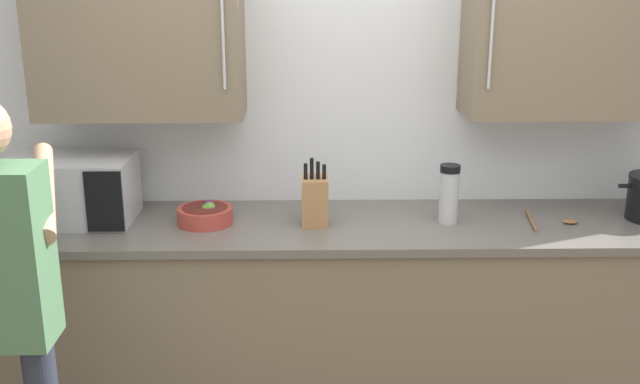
{
  "coord_description": "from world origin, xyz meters",
  "views": [
    {
      "loc": [
        -0.2,
        -2.21,
        1.99
      ],
      "look_at": [
        -0.15,
        0.75,
        1.1
      ],
      "focal_mm": 41.84,
      "sensor_mm": 36.0,
      "label": 1
    }
  ],
  "objects_px": {
    "wooden_spoon": "(550,221)",
    "person_figure": "(0,294)",
    "microwave_oven": "(61,191)",
    "thermos_flask": "(449,194)",
    "fruit_bowl": "(205,214)",
    "knife_block": "(315,200)"
  },
  "relations": [
    {
      "from": "thermos_flask",
      "to": "fruit_bowl",
      "type": "xyz_separation_m",
      "value": [
        -1.03,
        0.0,
        -0.09
      ]
    },
    {
      "from": "microwave_oven",
      "to": "fruit_bowl",
      "type": "bearing_deg",
      "value": -3.34
    },
    {
      "from": "wooden_spoon",
      "to": "thermos_flask",
      "type": "bearing_deg",
      "value": 177.78
    },
    {
      "from": "thermos_flask",
      "to": "knife_block",
      "type": "bearing_deg",
      "value": -179.66
    },
    {
      "from": "wooden_spoon",
      "to": "person_figure",
      "type": "xyz_separation_m",
      "value": [
        -2.05,
        -0.72,
        0.0
      ]
    },
    {
      "from": "microwave_oven",
      "to": "person_figure",
      "type": "distance_m",
      "value": 0.78
    },
    {
      "from": "microwave_oven",
      "to": "wooden_spoon",
      "type": "distance_m",
      "value": 2.08
    },
    {
      "from": "microwave_oven",
      "to": "wooden_spoon",
      "type": "relative_size",
      "value": 2.8
    },
    {
      "from": "person_figure",
      "to": "wooden_spoon",
      "type": "bearing_deg",
      "value": 19.33
    },
    {
      "from": "fruit_bowl",
      "to": "person_figure",
      "type": "relative_size",
      "value": 0.14
    },
    {
      "from": "microwave_oven",
      "to": "person_figure",
      "type": "xyz_separation_m",
      "value": [
        0.03,
        -0.77,
        -0.13
      ]
    },
    {
      "from": "microwave_oven",
      "to": "thermos_flask",
      "type": "height_order",
      "value": "microwave_oven"
    },
    {
      "from": "wooden_spoon",
      "to": "person_figure",
      "type": "bearing_deg",
      "value": -160.67
    },
    {
      "from": "wooden_spoon",
      "to": "microwave_oven",
      "type": "bearing_deg",
      "value": 178.44
    },
    {
      "from": "knife_block",
      "to": "wooden_spoon",
      "type": "distance_m",
      "value": 1.0
    },
    {
      "from": "knife_block",
      "to": "fruit_bowl",
      "type": "bearing_deg",
      "value": 179.08
    },
    {
      "from": "person_figure",
      "to": "thermos_flask",
      "type": "bearing_deg",
      "value": 24.48
    },
    {
      "from": "microwave_oven",
      "to": "person_figure",
      "type": "relative_size",
      "value": 0.45
    },
    {
      "from": "person_figure",
      "to": "knife_block",
      "type": "bearing_deg",
      "value": 34.96
    },
    {
      "from": "fruit_bowl",
      "to": "knife_block",
      "type": "relative_size",
      "value": 0.8
    },
    {
      "from": "knife_block",
      "to": "wooden_spoon",
      "type": "bearing_deg",
      "value": -0.77
    },
    {
      "from": "microwave_oven",
      "to": "fruit_bowl",
      "type": "distance_m",
      "value": 0.62
    }
  ]
}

